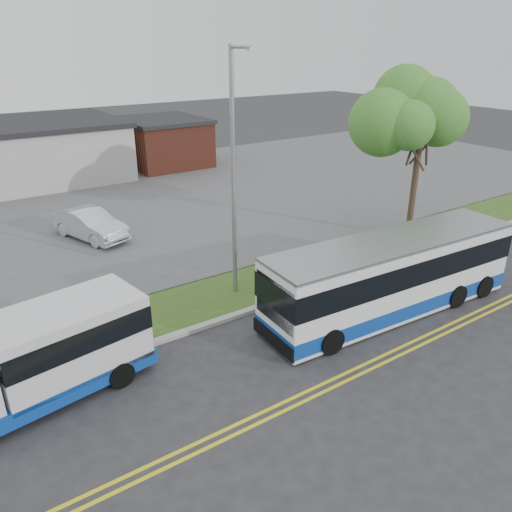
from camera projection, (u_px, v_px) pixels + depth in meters
ground at (205, 346)px, 17.18m from camera, size 140.00×140.00×0.00m
lane_line_north at (270, 409)px, 14.26m from camera, size 70.00×0.12×0.01m
lane_line_south at (276, 415)px, 14.03m from camera, size 70.00×0.12×0.01m
curb at (190, 330)px, 17.99m from camera, size 80.00×0.30×0.15m
verge at (169, 311)px, 19.36m from camera, size 80.00×3.30×0.10m
parking_lot at (68, 215)px, 30.06m from camera, size 80.00×25.00×0.10m
brick_wing at (164, 142)px, 41.57m from camera, size 6.30×7.30×3.90m
tree_east at (423, 119)px, 24.24m from camera, size 5.20×5.20×8.33m
streetlight_near at (234, 170)px, 18.73m from camera, size 0.35×1.53×9.50m
shuttle_bus at (46, 353)px, 14.31m from camera, size 7.24×3.29×2.68m
transit_bus at (391, 275)px, 18.91m from camera, size 10.84×3.09×2.97m
parked_car_a at (90, 224)px, 26.07m from camera, size 3.06×4.97×1.55m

